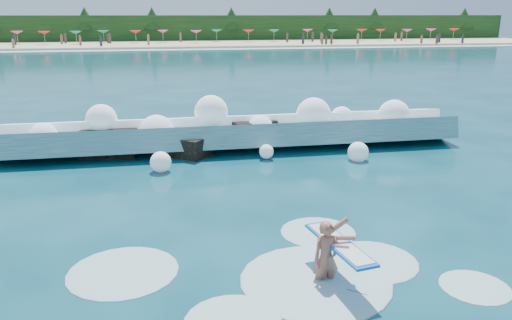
# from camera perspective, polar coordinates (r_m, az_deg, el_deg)

# --- Properties ---
(ground) EXTENTS (200.00, 200.00, 0.00)m
(ground) POSITION_cam_1_polar(r_m,az_deg,el_deg) (12.86, -4.97, -7.98)
(ground) COLOR #083441
(ground) RESTS_ON ground
(beach) EXTENTS (140.00, 20.00, 0.40)m
(beach) POSITION_cam_1_polar(r_m,az_deg,el_deg) (89.82, -10.26, 12.88)
(beach) COLOR tan
(beach) RESTS_ON ground
(wet_band) EXTENTS (140.00, 5.00, 0.08)m
(wet_band) POSITION_cam_1_polar(r_m,az_deg,el_deg) (78.85, -10.13, 12.32)
(wet_band) COLOR silver
(wet_band) RESTS_ON ground
(treeline) EXTENTS (140.00, 4.00, 5.00)m
(treeline) POSITION_cam_1_polar(r_m,az_deg,el_deg) (99.71, -10.42, 14.52)
(treeline) COLOR black
(treeline) RESTS_ON ground
(breaking_wave) EXTENTS (18.28, 2.84, 1.58)m
(breaking_wave) POSITION_cam_1_polar(r_m,az_deg,el_deg) (20.49, -2.40, 2.99)
(breaking_wave) COLOR teal
(breaking_wave) RESTS_ON ground
(rock_cluster) EXTENTS (7.90, 3.11, 1.24)m
(rock_cluster) POSITION_cam_1_polar(r_m,az_deg,el_deg) (20.20, -8.97, 2.15)
(rock_cluster) COLOR black
(rock_cluster) RESTS_ON ground
(surfer_with_board) EXTENTS (1.02, 2.82, 1.59)m
(surfer_with_board) POSITION_cam_1_polar(r_m,az_deg,el_deg) (10.39, 8.37, -10.71)
(surfer_with_board) COLOR #A45F4C
(surfer_with_board) RESTS_ON ground
(wave_spray) EXTENTS (15.23, 4.36, 2.18)m
(wave_spray) POSITION_cam_1_polar(r_m,az_deg,el_deg) (20.31, -1.69, 4.32)
(wave_spray) COLOR white
(wave_spray) RESTS_ON ground
(surf_foam) EXTENTS (8.91, 5.23, 0.16)m
(surf_foam) POSITION_cam_1_polar(r_m,az_deg,el_deg) (10.85, 3.43, -12.82)
(surf_foam) COLOR silver
(surf_foam) RESTS_ON ground
(beach_umbrellas) EXTENTS (111.80, 6.27, 0.50)m
(beach_umbrellas) POSITION_cam_1_polar(r_m,az_deg,el_deg) (91.56, -10.27, 14.23)
(beach_umbrellas) COLOR #D23D73
(beach_umbrellas) RESTS_ON ground
(beachgoers) EXTENTS (93.50, 13.47, 1.93)m
(beachgoers) POSITION_cam_1_polar(r_m,az_deg,el_deg) (87.29, -6.59, 13.52)
(beachgoers) COLOR #3F332D
(beachgoers) RESTS_ON ground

